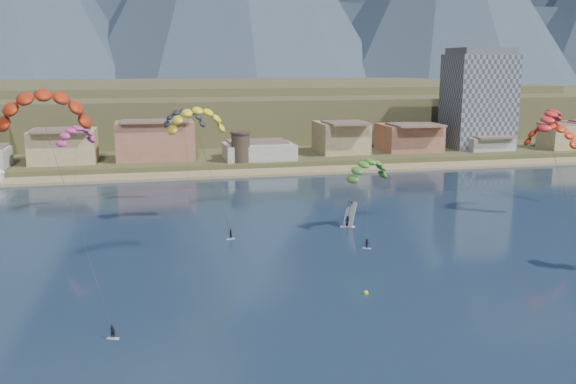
{
  "coord_description": "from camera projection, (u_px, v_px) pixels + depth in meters",
  "views": [
    {
      "loc": [
        -20.46,
        -58.58,
        28.96
      ],
      "look_at": [
        0.0,
        32.0,
        10.0
      ],
      "focal_mm": 39.21,
      "sensor_mm": 36.0,
      "label": 1
    }
  ],
  "objects": [
    {
      "name": "beach",
      "position": [
        227.0,
        174.0,
        167.46
      ],
      "size": [
        2200.0,
        12.0,
        0.9
      ],
      "color": "tan",
      "rests_on": "ground"
    },
    {
      "name": "town",
      "position": [
        74.0,
        142.0,
        172.56
      ],
      "size": [
        400.0,
        24.0,
        12.0
      ],
      "color": "beige",
      "rests_on": "ground"
    },
    {
      "name": "distant_kite_orange",
      "position": [
        552.0,
        131.0,
        120.01
      ],
      "size": [
        9.85,
        10.58,
        19.62
      ],
      "color": "#262626",
      "rests_on": "ground"
    },
    {
      "name": "watchtower",
      "position": [
        241.0,
        147.0,
        174.96
      ],
      "size": [
        5.82,
        5.82,
        8.6
      ],
      "color": "#47382D",
      "rests_on": "ground"
    },
    {
      "name": "distant_kite_pink",
      "position": [
        76.0,
        132.0,
        122.35
      ],
      "size": [
        8.52,
        8.47,
        18.81
      ],
      "color": "#262626",
      "rests_on": "ground"
    },
    {
      "name": "apartment_tower",
      "position": [
        479.0,
        99.0,
        203.32
      ],
      "size": [
        20.0,
        16.0,
        32.0
      ],
      "color": "gray",
      "rests_on": "ground"
    },
    {
      "name": "kitesurfer_yellow",
      "position": [
        197.0,
        116.0,
        112.5
      ],
      "size": [
        11.51,
        15.43,
        23.67
      ],
      "color": "silver",
      "rests_on": "ground"
    },
    {
      "name": "buoy",
      "position": [
        366.0,
        293.0,
        80.65
      ],
      "size": [
        0.65,
        0.65,
        0.65
      ],
      "color": "yellow",
      "rests_on": "ground"
    },
    {
      "name": "kitesurfer_green",
      "position": [
        368.0,
        167.0,
        109.35
      ],
      "size": [
        9.48,
        14.82,
        15.63
      ],
      "color": "silver",
      "rests_on": "ground"
    },
    {
      "name": "distant_kite_red",
      "position": [
        550.0,
        116.0,
        121.32
      ],
      "size": [
        9.28,
        8.87,
        21.88
      ],
      "color": "#262626",
      "rests_on": "ground"
    },
    {
      "name": "distant_kite_dark",
      "position": [
        184.0,
        115.0,
        129.82
      ],
      "size": [
        9.33,
        6.15,
        21.48
      ],
      "color": "#262626",
      "rests_on": "ground"
    },
    {
      "name": "ground",
      "position": [
        355.0,
        344.0,
        66.2
      ],
      "size": [
        2400.0,
        2400.0,
        0.0
      ],
      "primitive_type": "plane",
      "color": "black",
      "rests_on": "ground"
    },
    {
      "name": "foothills",
      "position": [
        240.0,
        108.0,
        291.39
      ],
      "size": [
        940.0,
        210.0,
        18.0
      ],
      "color": "brown",
      "rests_on": "ground"
    },
    {
      "name": "kitesurfer_red",
      "position": [
        44.0,
        103.0,
        72.4
      ],
      "size": [
        13.39,
        15.46,
        28.37
      ],
      "color": "silver",
      "rests_on": "ground"
    },
    {
      "name": "windsurfer",
      "position": [
        349.0,
        219.0,
        113.54
      ],
      "size": [
        2.8,
        3.05,
        4.73
      ],
      "color": "silver",
      "rests_on": "ground"
    },
    {
      "name": "land",
      "position": [
        167.0,
        95.0,
        601.4
      ],
      "size": [
        2200.0,
        900.0,
        4.0
      ],
      "color": "brown",
      "rests_on": "ground"
    }
  ]
}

